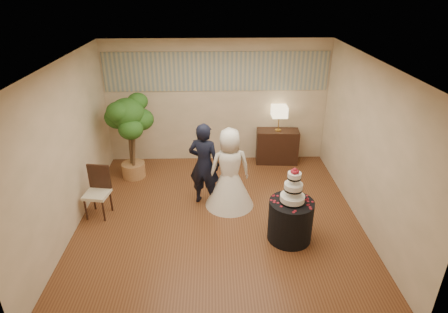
{
  "coord_description": "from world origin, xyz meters",
  "views": [
    {
      "loc": [
        -0.09,
        -5.64,
        3.97
      ],
      "look_at": [
        0.1,
        0.4,
        1.05
      ],
      "focal_mm": 30.0,
      "sensor_mm": 36.0,
      "label": 1
    }
  ],
  "objects_px": {
    "groom": "(204,164)",
    "ficus_tree": "(130,137)",
    "bride": "(230,169)",
    "table_lamp": "(279,118)",
    "console": "(277,146)",
    "wedding_cake": "(294,185)",
    "side_chair": "(97,193)",
    "cake_table": "(290,220)"
  },
  "relations": [
    {
      "from": "groom",
      "to": "bride",
      "type": "relative_size",
      "value": 1.05
    },
    {
      "from": "table_lamp",
      "to": "cake_table",
      "type": "bearing_deg",
      "value": -94.65
    },
    {
      "from": "bride",
      "to": "wedding_cake",
      "type": "relative_size",
      "value": 2.55
    },
    {
      "from": "bride",
      "to": "console",
      "type": "relative_size",
      "value": 1.63
    },
    {
      "from": "groom",
      "to": "ficus_tree",
      "type": "relative_size",
      "value": 0.87
    },
    {
      "from": "cake_table",
      "to": "side_chair",
      "type": "height_order",
      "value": "side_chair"
    },
    {
      "from": "groom",
      "to": "side_chair",
      "type": "relative_size",
      "value": 1.73
    },
    {
      "from": "bride",
      "to": "side_chair",
      "type": "bearing_deg",
      "value": -2.09
    },
    {
      "from": "bride",
      "to": "table_lamp",
      "type": "distance_m",
      "value": 2.18
    },
    {
      "from": "groom",
      "to": "side_chair",
      "type": "xyz_separation_m",
      "value": [
        -1.93,
        -0.39,
        -0.34
      ]
    },
    {
      "from": "ficus_tree",
      "to": "bride",
      "type": "bearing_deg",
      "value": -30.13
    },
    {
      "from": "console",
      "to": "table_lamp",
      "type": "distance_m",
      "value": 0.69
    },
    {
      "from": "wedding_cake",
      "to": "ficus_tree",
      "type": "height_order",
      "value": "ficus_tree"
    },
    {
      "from": "wedding_cake",
      "to": "table_lamp",
      "type": "height_order",
      "value": "table_lamp"
    },
    {
      "from": "console",
      "to": "cake_table",
      "type": "bearing_deg",
      "value": -90.75
    },
    {
      "from": "groom",
      "to": "side_chair",
      "type": "height_order",
      "value": "groom"
    },
    {
      "from": "groom",
      "to": "wedding_cake",
      "type": "bearing_deg",
      "value": 158.59
    },
    {
      "from": "wedding_cake",
      "to": "side_chair",
      "type": "height_order",
      "value": "wedding_cake"
    },
    {
      "from": "cake_table",
      "to": "console",
      "type": "xyz_separation_m",
      "value": [
        0.23,
        2.86,
        0.04
      ]
    },
    {
      "from": "console",
      "to": "ficus_tree",
      "type": "xyz_separation_m",
      "value": [
        -3.23,
        -0.62,
        0.53
      ]
    },
    {
      "from": "bride",
      "to": "table_lamp",
      "type": "relative_size",
      "value": 2.68
    },
    {
      "from": "side_chair",
      "to": "bride",
      "type": "bearing_deg",
      "value": 16.08
    },
    {
      "from": "console",
      "to": "side_chair",
      "type": "height_order",
      "value": "side_chair"
    },
    {
      "from": "table_lamp",
      "to": "side_chair",
      "type": "bearing_deg",
      "value": -149.79
    },
    {
      "from": "console",
      "to": "bride",
      "type": "bearing_deg",
      "value": -119.41
    },
    {
      "from": "side_chair",
      "to": "wedding_cake",
      "type": "bearing_deg",
      "value": -3.66
    },
    {
      "from": "console",
      "to": "table_lamp",
      "type": "bearing_deg",
      "value": 0.0
    },
    {
      "from": "side_chair",
      "to": "cake_table",
      "type": "bearing_deg",
      "value": -3.66
    },
    {
      "from": "bride",
      "to": "side_chair",
      "type": "relative_size",
      "value": 1.65
    },
    {
      "from": "bride",
      "to": "side_chair",
      "type": "height_order",
      "value": "bride"
    },
    {
      "from": "cake_table",
      "to": "table_lamp",
      "type": "bearing_deg",
      "value": 85.35
    },
    {
      "from": "wedding_cake",
      "to": "side_chair",
      "type": "bearing_deg",
      "value": 166.97
    },
    {
      "from": "console",
      "to": "ficus_tree",
      "type": "height_order",
      "value": "ficus_tree"
    },
    {
      "from": "console",
      "to": "table_lamp",
      "type": "relative_size",
      "value": 1.65
    },
    {
      "from": "ficus_tree",
      "to": "console",
      "type": "bearing_deg",
      "value": 10.89
    },
    {
      "from": "groom",
      "to": "console",
      "type": "relative_size",
      "value": 1.7
    },
    {
      "from": "cake_table",
      "to": "table_lamp",
      "type": "relative_size",
      "value": 1.25
    },
    {
      "from": "bride",
      "to": "ficus_tree",
      "type": "xyz_separation_m",
      "value": [
        -2.04,
        1.18,
        0.16
      ]
    },
    {
      "from": "groom",
      "to": "ficus_tree",
      "type": "bearing_deg",
      "value": -16.6
    },
    {
      "from": "cake_table",
      "to": "table_lamp",
      "type": "distance_m",
      "value": 2.96
    },
    {
      "from": "ficus_tree",
      "to": "side_chair",
      "type": "height_order",
      "value": "ficus_tree"
    },
    {
      "from": "side_chair",
      "to": "console",
      "type": "bearing_deg",
      "value": 39.58
    }
  ]
}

